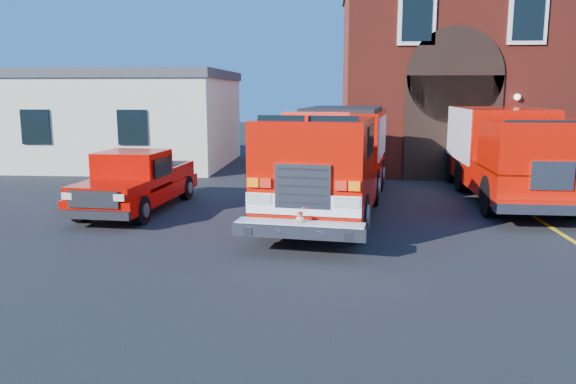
# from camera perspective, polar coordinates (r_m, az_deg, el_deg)

# --- Properties ---
(ground) EXTENTS (100.00, 100.00, 0.00)m
(ground) POSITION_cam_1_polar(r_m,az_deg,el_deg) (13.35, 0.40, -4.59)
(ground) COLOR black
(ground) RESTS_ON ground
(parking_stripe_near) EXTENTS (0.12, 3.00, 0.01)m
(parking_stripe_near) POSITION_cam_1_polar(r_m,az_deg,el_deg) (15.35, 25.73, -3.65)
(parking_stripe_near) COLOR yellow
(parking_stripe_near) RESTS_ON ground
(parking_stripe_mid) EXTENTS (0.12, 3.00, 0.01)m
(parking_stripe_mid) POSITION_cam_1_polar(r_m,az_deg,el_deg) (18.11, 22.34, -1.42)
(parking_stripe_mid) COLOR yellow
(parking_stripe_mid) RESTS_ON ground
(parking_stripe_far) EXTENTS (0.12, 3.00, 0.01)m
(parking_stripe_far) POSITION_cam_1_polar(r_m,az_deg,el_deg) (20.93, 19.86, 0.22)
(parking_stripe_far) COLOR yellow
(parking_stripe_far) RESTS_ON ground
(fire_station) EXTENTS (15.20, 10.20, 8.45)m
(fire_station) POSITION_cam_1_polar(r_m,az_deg,el_deg) (28.07, 21.60, 11.21)
(fire_station) COLOR maroon
(fire_station) RESTS_ON ground
(side_building) EXTENTS (10.20, 8.20, 4.35)m
(side_building) POSITION_cam_1_polar(r_m,az_deg,el_deg) (27.73, -16.64, 7.28)
(side_building) COLOR beige
(side_building) RESTS_ON ground
(fire_engine) EXTENTS (3.96, 9.79, 2.93)m
(fire_engine) POSITION_cam_1_polar(r_m,az_deg,el_deg) (16.15, 4.60, 3.44)
(fire_engine) COLOR black
(fire_engine) RESTS_ON ground
(pickup_truck) EXTENTS (2.33, 5.46, 1.74)m
(pickup_truck) POSITION_cam_1_polar(r_m,az_deg,el_deg) (16.80, -15.07, 0.99)
(pickup_truck) COLOR black
(pickup_truck) RESTS_ON ground
(secondary_truck) EXTENTS (3.01, 8.87, 2.85)m
(secondary_truck) POSITION_cam_1_polar(r_m,az_deg,el_deg) (19.38, 21.32, 4.00)
(secondary_truck) COLOR black
(secondary_truck) RESTS_ON ground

